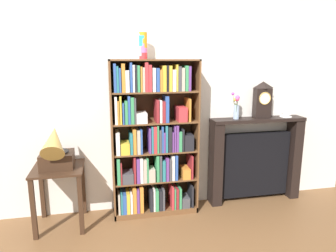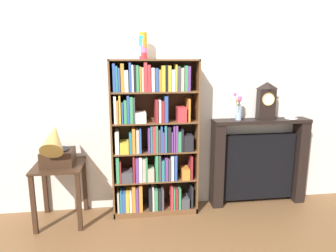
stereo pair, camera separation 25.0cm
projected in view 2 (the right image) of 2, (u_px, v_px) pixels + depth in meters
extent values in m
cube|color=brown|center=(156.00, 216.00, 3.46)|extent=(7.89, 6.40, 0.02)
cube|color=silver|center=(163.00, 98.00, 3.51)|extent=(4.89, 0.08, 2.60)
cube|color=brown|center=(112.00, 140.00, 3.34)|extent=(0.02, 0.31, 1.74)
cube|color=brown|center=(195.00, 137.00, 3.46)|extent=(0.02, 0.31, 1.74)
cube|color=#4C311C|center=(153.00, 136.00, 3.54)|extent=(0.95, 0.01, 1.74)
cube|color=brown|center=(154.00, 60.00, 3.22)|extent=(0.95, 0.31, 0.02)
cube|color=brown|center=(155.00, 208.00, 3.58)|extent=(0.95, 0.31, 0.06)
cube|color=#B2A893|center=(119.00, 200.00, 3.47)|extent=(0.02, 0.23, 0.23)
cube|color=teal|center=(121.00, 199.00, 3.47)|extent=(0.02, 0.23, 0.24)
cube|color=#2D519E|center=(124.00, 199.00, 3.48)|extent=(0.04, 0.24, 0.22)
cube|color=gold|center=(127.00, 199.00, 3.48)|extent=(0.04, 0.23, 0.23)
cube|color=white|center=(131.00, 199.00, 3.47)|extent=(0.02, 0.21, 0.22)
cube|color=orange|center=(134.00, 196.00, 3.49)|extent=(0.04, 0.25, 0.29)
cube|color=#663884|center=(137.00, 196.00, 3.50)|extent=(0.03, 0.25, 0.27)
cube|color=orange|center=(140.00, 196.00, 3.48)|extent=(0.04, 0.21, 0.30)
cube|color=black|center=(150.00, 196.00, 3.52)|extent=(0.03, 0.26, 0.25)
cube|color=white|center=(153.00, 196.00, 3.52)|extent=(0.02, 0.25, 0.26)
cube|color=#388E56|center=(155.00, 197.00, 3.51)|extent=(0.04, 0.21, 0.24)
cube|color=black|center=(159.00, 197.00, 3.53)|extent=(0.03, 0.24, 0.23)
cube|color=#424247|center=(162.00, 197.00, 3.52)|extent=(0.02, 0.21, 0.25)
cube|color=#C63338|center=(171.00, 195.00, 3.54)|extent=(0.02, 0.24, 0.26)
cube|color=#388E56|center=(173.00, 196.00, 3.55)|extent=(0.02, 0.25, 0.24)
cube|color=maroon|center=(175.00, 195.00, 3.56)|extent=(0.03, 0.25, 0.24)
cube|color=#388E56|center=(178.00, 196.00, 3.54)|extent=(0.03, 0.21, 0.24)
cube|color=#424247|center=(184.00, 201.00, 3.55)|extent=(0.09, 0.18, 0.12)
cube|color=black|center=(191.00, 195.00, 3.56)|extent=(0.02, 0.21, 0.25)
cube|color=brown|center=(155.00, 178.00, 3.50)|extent=(0.92, 0.29, 0.02)
cube|color=#388E56|center=(118.00, 168.00, 3.38)|extent=(0.03, 0.22, 0.29)
cube|color=maroon|center=(121.00, 170.00, 3.39)|extent=(0.02, 0.23, 0.25)
cube|color=#424247|center=(127.00, 176.00, 3.39)|extent=(0.12, 0.18, 0.12)
cube|color=maroon|center=(134.00, 167.00, 3.41)|extent=(0.02, 0.23, 0.29)
cube|color=#663884|center=(137.00, 168.00, 3.41)|extent=(0.04, 0.22, 0.27)
cube|color=white|center=(140.00, 168.00, 3.41)|extent=(0.03, 0.21, 0.28)
cube|color=#B2A893|center=(144.00, 168.00, 3.42)|extent=(0.04, 0.23, 0.26)
cube|color=#388E56|center=(146.00, 167.00, 3.44)|extent=(0.02, 0.25, 0.28)
cube|color=#B2A893|center=(151.00, 173.00, 3.42)|extent=(0.07, 0.18, 0.15)
cube|color=#388E56|center=(156.00, 166.00, 3.45)|extent=(0.03, 0.25, 0.30)
cube|color=#424247|center=(159.00, 165.00, 3.46)|extent=(0.02, 0.26, 0.30)
cube|color=teal|center=(162.00, 168.00, 3.47)|extent=(0.03, 0.26, 0.24)
cube|color=#663884|center=(166.00, 167.00, 3.45)|extent=(0.03, 0.22, 0.26)
cube|color=#424247|center=(168.00, 167.00, 3.47)|extent=(0.02, 0.24, 0.25)
cube|color=white|center=(171.00, 166.00, 3.45)|extent=(0.03, 0.20, 0.28)
cube|color=#2D519E|center=(174.00, 165.00, 3.47)|extent=(0.03, 0.23, 0.29)
cube|color=orange|center=(185.00, 173.00, 3.48)|extent=(0.09, 0.19, 0.12)
cube|color=maroon|center=(190.00, 165.00, 3.50)|extent=(0.02, 0.24, 0.27)
cube|color=brown|center=(155.00, 150.00, 3.43)|extent=(0.92, 0.29, 0.02)
cube|color=white|center=(117.00, 141.00, 3.32)|extent=(0.04, 0.23, 0.24)
cube|color=gold|center=(124.00, 147.00, 3.33)|extent=(0.09, 0.20, 0.12)
cube|color=teal|center=(130.00, 142.00, 3.34)|extent=(0.03, 0.22, 0.22)
cube|color=orange|center=(134.00, 139.00, 3.35)|extent=(0.03, 0.25, 0.27)
cube|color=#B2A893|center=(137.00, 140.00, 3.35)|extent=(0.03, 0.24, 0.25)
cube|color=#2D519E|center=(140.00, 140.00, 3.34)|extent=(0.02, 0.21, 0.27)
cube|color=#663884|center=(149.00, 139.00, 3.35)|extent=(0.02, 0.20, 0.28)
cube|color=teal|center=(151.00, 138.00, 3.35)|extent=(0.02, 0.21, 0.29)
cube|color=#C63338|center=(154.00, 138.00, 3.36)|extent=(0.03, 0.22, 0.29)
cube|color=#388E56|center=(156.00, 138.00, 3.36)|extent=(0.02, 0.21, 0.30)
cube|color=#424247|center=(159.00, 140.00, 3.37)|extent=(0.02, 0.21, 0.25)
cube|color=#2D519E|center=(161.00, 138.00, 3.36)|extent=(0.02, 0.20, 0.29)
cube|color=#663884|center=(162.00, 140.00, 3.40)|extent=(0.02, 0.26, 0.22)
cube|color=teal|center=(165.00, 137.00, 3.39)|extent=(0.02, 0.24, 0.30)
cube|color=black|center=(168.00, 138.00, 3.38)|extent=(0.04, 0.22, 0.28)
cube|color=#663884|center=(171.00, 140.00, 3.40)|extent=(0.02, 0.24, 0.22)
cube|color=#663884|center=(173.00, 137.00, 3.41)|extent=(0.02, 0.26, 0.29)
cube|color=#663884|center=(175.00, 137.00, 3.39)|extent=(0.02, 0.22, 0.29)
cube|color=#388E56|center=(178.00, 140.00, 3.40)|extent=(0.03, 0.22, 0.22)
cube|color=black|center=(181.00, 139.00, 3.40)|extent=(0.02, 0.21, 0.25)
cube|color=black|center=(187.00, 142.00, 3.42)|extent=(0.10, 0.21, 0.18)
cube|color=brown|center=(154.00, 122.00, 3.36)|extent=(0.92, 0.29, 0.02)
cube|color=white|center=(115.00, 109.00, 3.24)|extent=(0.02, 0.22, 0.29)
cube|color=orange|center=(118.00, 111.00, 3.24)|extent=(0.02, 0.21, 0.24)
cube|color=gold|center=(120.00, 109.00, 3.24)|extent=(0.02, 0.22, 0.30)
cube|color=#2D519E|center=(122.00, 112.00, 3.27)|extent=(0.02, 0.24, 0.22)
cube|color=#388E56|center=(125.00, 111.00, 3.25)|extent=(0.03, 0.21, 0.24)
cube|color=#2D519E|center=(128.00, 109.00, 3.25)|extent=(0.02, 0.21, 0.29)
cube|color=#388E56|center=(131.00, 109.00, 3.26)|extent=(0.03, 0.22, 0.28)
cube|color=#424247|center=(134.00, 109.00, 3.28)|extent=(0.02, 0.26, 0.27)
cube|color=white|center=(141.00, 117.00, 3.27)|extent=(0.11, 0.18, 0.11)
cube|color=maroon|center=(156.00, 110.00, 3.29)|extent=(0.03, 0.21, 0.24)
cube|color=white|center=(159.00, 110.00, 3.31)|extent=(0.02, 0.24, 0.24)
cube|color=maroon|center=(162.00, 111.00, 3.33)|extent=(0.03, 0.26, 0.23)
cube|color=#2D519E|center=(165.00, 108.00, 3.31)|extent=(0.04, 0.22, 0.28)
cube|color=#C63338|center=(181.00, 114.00, 3.35)|extent=(0.10, 0.23, 0.16)
cube|color=orange|center=(188.00, 109.00, 3.35)|extent=(0.02, 0.23, 0.25)
cube|color=brown|center=(154.00, 91.00, 3.29)|extent=(0.92, 0.29, 0.02)
cube|color=#2D519E|center=(114.00, 78.00, 3.18)|extent=(0.03, 0.24, 0.29)
cube|color=teal|center=(117.00, 79.00, 3.20)|extent=(0.02, 0.26, 0.26)
cube|color=#2D519E|center=(119.00, 80.00, 3.19)|extent=(0.02, 0.25, 0.25)
cube|color=orange|center=(122.00, 77.00, 3.19)|extent=(0.04, 0.25, 0.29)
cube|color=white|center=(126.00, 81.00, 3.19)|extent=(0.04, 0.21, 0.22)
cube|color=#2D519E|center=(130.00, 77.00, 3.19)|extent=(0.02, 0.22, 0.30)
cube|color=white|center=(132.00, 78.00, 3.19)|extent=(0.02, 0.22, 0.28)
cube|color=black|center=(135.00, 78.00, 3.19)|extent=(0.02, 0.21, 0.27)
cube|color=#388E56|center=(137.00, 78.00, 3.21)|extent=(0.03, 0.25, 0.27)
cube|color=orange|center=(140.00, 79.00, 3.21)|extent=(0.02, 0.23, 0.26)
cube|color=#B2A893|center=(142.00, 79.00, 3.21)|extent=(0.02, 0.22, 0.25)
cube|color=#C63338|center=(145.00, 77.00, 3.20)|extent=(0.03, 0.21, 0.30)
cube|color=#C63338|center=(148.00, 78.00, 3.22)|extent=(0.03, 0.24, 0.28)
cube|color=white|center=(152.00, 79.00, 3.22)|extent=(0.03, 0.21, 0.24)
cube|color=#2D519E|center=(156.00, 79.00, 3.25)|extent=(0.03, 0.26, 0.24)
cube|color=orange|center=(159.00, 80.00, 3.24)|extent=(0.03, 0.24, 0.23)
cube|color=gold|center=(163.00, 78.00, 3.23)|extent=(0.04, 0.22, 0.27)
cube|color=black|center=(166.00, 78.00, 3.25)|extent=(0.02, 0.24, 0.27)
cube|color=gold|center=(168.00, 78.00, 3.24)|extent=(0.03, 0.22, 0.27)
cube|color=white|center=(172.00, 80.00, 3.25)|extent=(0.04, 0.22, 0.23)
cube|color=gold|center=(175.00, 78.00, 3.26)|extent=(0.02, 0.23, 0.28)
cube|color=#424247|center=(178.00, 79.00, 3.25)|extent=(0.03, 0.21, 0.26)
cube|color=#B2A893|center=(181.00, 79.00, 3.27)|extent=(0.03, 0.22, 0.24)
cube|color=#388E56|center=(185.00, 78.00, 3.26)|extent=(0.03, 0.20, 0.27)
cube|color=#663884|center=(187.00, 78.00, 3.29)|extent=(0.03, 0.26, 0.26)
cylinder|color=red|center=(143.00, 55.00, 3.21)|extent=(0.08, 0.08, 0.09)
cylinder|color=blue|center=(143.00, 53.00, 3.20)|extent=(0.08, 0.08, 0.09)
cylinder|color=white|center=(143.00, 52.00, 3.20)|extent=(0.08, 0.08, 0.09)
cylinder|color=orange|center=(143.00, 50.00, 3.20)|extent=(0.08, 0.08, 0.09)
cylinder|color=pink|center=(143.00, 48.00, 3.19)|extent=(0.08, 0.08, 0.09)
cylinder|color=orange|center=(143.00, 47.00, 3.19)|extent=(0.08, 0.08, 0.09)
cylinder|color=white|center=(143.00, 45.00, 3.19)|extent=(0.08, 0.08, 0.09)
cylinder|color=orange|center=(143.00, 43.00, 3.18)|extent=(0.08, 0.08, 0.09)
cylinder|color=#28B2B7|center=(143.00, 42.00, 3.18)|extent=(0.08, 0.08, 0.09)
cylinder|color=#28B2B7|center=(143.00, 40.00, 3.17)|extent=(0.08, 0.08, 0.09)
cylinder|color=white|center=(143.00, 39.00, 3.17)|extent=(0.08, 0.08, 0.09)
cylinder|color=orange|center=(143.00, 37.00, 3.17)|extent=(0.08, 0.08, 0.09)
cube|color=#382316|center=(59.00, 166.00, 3.22)|extent=(0.51, 0.51, 0.02)
cube|color=#382316|center=(33.00, 205.00, 3.04)|extent=(0.04, 0.04, 0.63)
cube|color=#382316|center=(79.00, 202.00, 3.10)|extent=(0.04, 0.04, 0.63)
cube|color=#382316|center=(45.00, 187.00, 3.47)|extent=(0.04, 0.04, 0.63)
cube|color=#382316|center=(85.00, 185.00, 3.53)|extent=(0.04, 0.04, 0.63)
cube|color=#382316|center=(58.00, 157.00, 3.20)|extent=(0.32, 0.28, 0.16)
cylinder|color=black|center=(57.00, 149.00, 3.18)|extent=(0.24, 0.24, 0.01)
cylinder|color=#B79347|center=(56.00, 148.00, 3.13)|extent=(0.03, 0.03, 0.06)
cone|color=#B79347|center=(53.00, 138.00, 3.03)|extent=(0.22, 0.39, 0.37)
cube|color=black|center=(262.00, 121.00, 3.57)|extent=(1.16, 0.22, 0.04)
cube|color=black|center=(217.00, 165.00, 3.61)|extent=(0.12, 0.20, 1.01)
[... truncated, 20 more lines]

